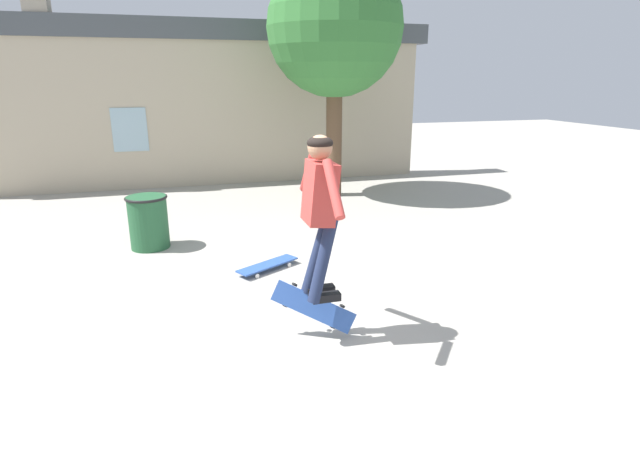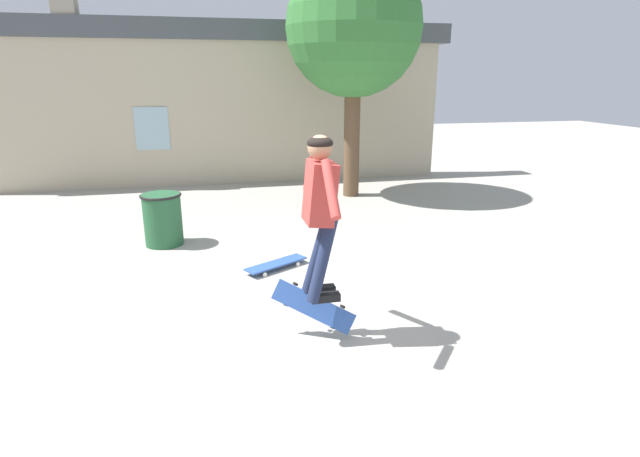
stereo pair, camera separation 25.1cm
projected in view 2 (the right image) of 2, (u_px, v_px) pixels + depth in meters
name	position (u px, v px, depth m)	size (l,w,h in m)	color
ground_plane	(254.00, 335.00, 4.71)	(40.00, 40.00, 0.00)	#A39E93
building_backdrop	(216.00, 100.00, 10.96)	(10.69, 0.52, 4.59)	#B7A88E
tree_right	(354.00, 28.00, 9.32)	(2.58, 2.58, 4.51)	brown
trash_bin	(163.00, 218.00, 7.14)	(0.57, 0.57, 0.75)	#235633
skater	(320.00, 203.00, 4.28)	(0.31, 1.15, 1.47)	#B23833
skateboard_flipping	(314.00, 307.00, 4.59)	(0.75, 0.34, 0.49)	#2D519E
skateboard_resting	(276.00, 264.00, 6.30)	(0.84, 0.61, 0.08)	#2D519E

